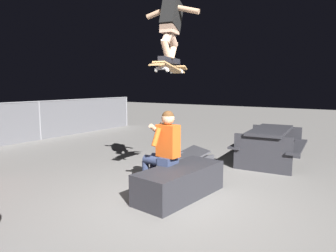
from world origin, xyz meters
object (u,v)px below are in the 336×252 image
ledge_box_main (180,182)px  skateboard (170,68)px  picnic_table_back (270,140)px  skater_airborne (171,23)px  kicker_ramp (182,161)px  person_sitting_on_ledge (163,147)px

ledge_box_main → skateboard: bearing=56.8°
ledge_box_main → picnic_table_back: size_ratio=0.84×
ledge_box_main → picnic_table_back: (2.77, -0.57, 0.27)m
skater_airborne → picnic_table_back: size_ratio=0.62×
skateboard → picnic_table_back: skateboard is taller
picnic_table_back → skater_airborne: bearing=159.9°
ledge_box_main → picnic_table_back: 2.84m
skateboard → kicker_ramp: bearing=23.7°
person_sitting_on_ledge → skateboard: skateboard is taller
person_sitting_on_ledge → kicker_ramp: size_ratio=1.01×
skateboard → ledge_box_main: bearing=-123.2°
person_sitting_on_ledge → picnic_table_back: size_ratio=0.71×
person_sitting_on_ledge → skater_airborne: size_ratio=1.15×
person_sitting_on_ledge → picnic_table_back: 2.87m
skateboard → skater_airborne: skater_airborne is taller
ledge_box_main → person_sitting_on_ledge: size_ratio=1.18×
skater_airborne → kicker_ramp: skater_airborne is taller
skateboard → kicker_ramp: size_ratio=0.82×
ledge_box_main → skateboard: (0.22, 0.33, 1.71)m
ledge_box_main → kicker_ramp: ledge_box_main is taller
skateboard → picnic_table_back: size_ratio=0.58×
ledge_box_main → person_sitting_on_ledge: bearing=79.7°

